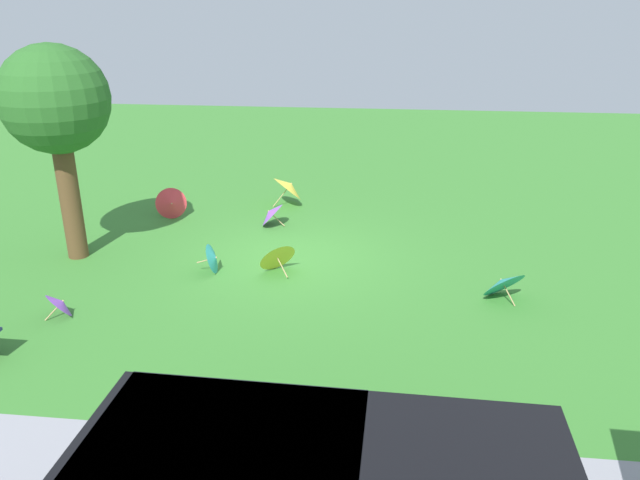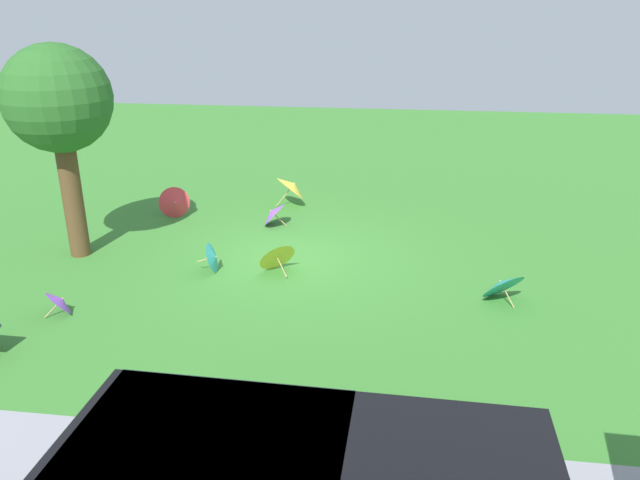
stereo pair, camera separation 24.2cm
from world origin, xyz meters
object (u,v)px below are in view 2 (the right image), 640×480
Objects in this scene: shade_tree at (58,103)px; parasol_teal_1 at (502,284)px; parasol_yellow_1 at (292,186)px; parasol_purple_0 at (273,213)px; parasol_purple_2 at (60,301)px; parasol_yellow_0 at (276,255)px; parasol_red_0 at (174,202)px; parasol_teal_0 at (214,257)px.

shade_tree is 9.55m from parasol_teal_1.
parasol_yellow_1 is 1.70m from parasol_purple_0.
parasol_teal_1 reaches higher than parasol_purple_2.
parasol_red_0 reaches higher than parasol_yellow_0.
shade_tree is 6.23× the size of parasol_purple_2.
parasol_teal_1 reaches higher than parasol_teal_0.
parasol_purple_2 is (-1.04, 2.68, -3.09)m from shade_tree.
parasol_yellow_1 is (-4.09, -4.09, -2.80)m from shade_tree.
parasol_teal_0 is 0.69× the size of parasol_yellow_0.
parasol_yellow_1 reaches higher than parasol_teal_0.
parasol_red_0 is (2.86, 1.41, -0.14)m from parasol_yellow_1.
parasol_teal_1 is 1.24× the size of parasol_red_0.
shade_tree reaches higher than parasol_yellow_1.
parasol_red_0 is (2.65, -0.27, 0.07)m from parasol_purple_0.
shade_tree is 6.43m from parasol_yellow_1.
parasol_yellow_0 reaches higher than parasol_teal_1.
parasol_yellow_1 is at bearing -153.77° from parasol_red_0.
parasol_teal_0 is at bearing -5.94° from parasol_teal_1.
parasol_yellow_1 is (0.43, -4.42, 0.18)m from parasol_yellow_0.
parasol_teal_1 is (-5.75, 0.60, 0.03)m from parasol_teal_0.
parasol_yellow_1 is at bearing -100.47° from parasol_teal_0.
parasol_teal_0 is 5.78m from parasol_teal_1.
parasol_red_0 reaches higher than parasol_teal_0.
parasol_teal_0 reaches higher than parasol_purple_2.
parasol_purple_0 is (0.64, -2.75, -0.03)m from parasol_yellow_0.
parasol_teal_0 is 0.61× the size of parasol_teal_1.
parasol_teal_1 reaches higher than parasol_purple_0.
parasol_teal_1 is at bearing -168.77° from parasol_purple_2.
parasol_purple_0 reaches higher than parasol_teal_0.
parasol_purple_2 is at bearing 34.00° from parasol_yellow_0.
parasol_yellow_1 is at bearing -97.12° from parasol_purple_0.
parasol_purple_2 is at bearing 11.23° from parasol_teal_1.
parasol_yellow_1 is 3.19m from parasol_red_0.
parasol_yellow_0 is at bearing -172.25° from parasol_teal_0.
parasol_teal_0 is 2.99m from parasol_purple_0.
shade_tree is at bearing 31.93° from parasol_purple_0.
parasol_teal_0 is at bearing 77.65° from parasol_purple_0.
parasol_purple_0 is (0.21, 1.68, -0.21)m from parasol_yellow_1.
parasol_yellow_0 is 0.79× the size of parasol_yellow_1.
parasol_teal_0 is 3.10m from parasol_purple_2.
parasol_teal_1 is at bearing 173.02° from shade_tree.
parasol_purple_0 is 5.84m from parasol_purple_2.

